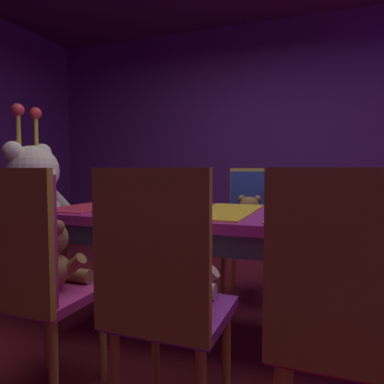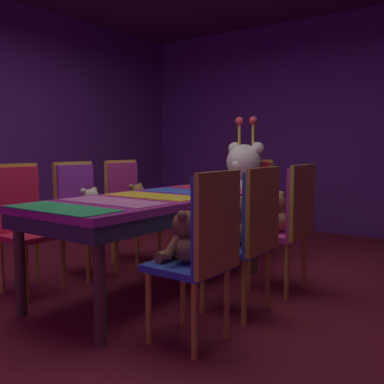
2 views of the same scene
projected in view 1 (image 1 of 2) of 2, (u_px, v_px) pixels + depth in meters
The scene contains 16 objects.
ground_plane at pixel (225, 338), 2.05m from camera, with size 7.90×7.90×0.00m, color maroon.
wall_right at pixel (280, 135), 4.39m from camera, with size 0.12×6.40×2.80m, color #59267F.
banquet_table at pixel (225, 227), 2.01m from camera, with size 0.90×2.02×0.75m.
chair_left_0 at pixel (340, 305), 1.01m from camera, with size 0.42×0.41×0.98m.
chair_left_1 at pixel (160, 282), 1.21m from camera, with size 0.42×0.41×0.98m.
teddy_left_1 at pixel (177, 272), 1.35m from camera, with size 0.25×0.33×0.31m.
chair_left_2 at pixel (25, 266), 1.41m from camera, with size 0.42×0.41×0.98m.
teddy_left_2 at pixel (52, 259), 1.54m from camera, with size 0.25×0.32×0.31m.
chair_right_0 at pixel (328, 221), 2.63m from camera, with size 0.42×0.41×0.98m.
teddy_right_0 at pixel (328, 225), 2.50m from camera, with size 0.25×0.32×0.30m.
chair_right_1 at pixel (252, 217), 2.81m from camera, with size 0.42×0.41×0.98m.
teddy_right_1 at pixel (249, 220), 2.67m from camera, with size 0.26×0.34×0.32m.
chair_right_2 at pixel (184, 214), 3.03m from camera, with size 0.42×0.41×0.98m.
teddy_right_2 at pixel (178, 216), 2.90m from camera, with size 0.26×0.33×0.31m.
throne_chair at pixel (17, 222), 2.55m from camera, with size 0.41×0.42×0.98m.
king_teddy_bear at pixel (35, 200), 2.48m from camera, with size 0.75×0.58×0.96m.
Camera 1 is at (-1.94, -0.51, 0.98)m, focal length 33.20 mm.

